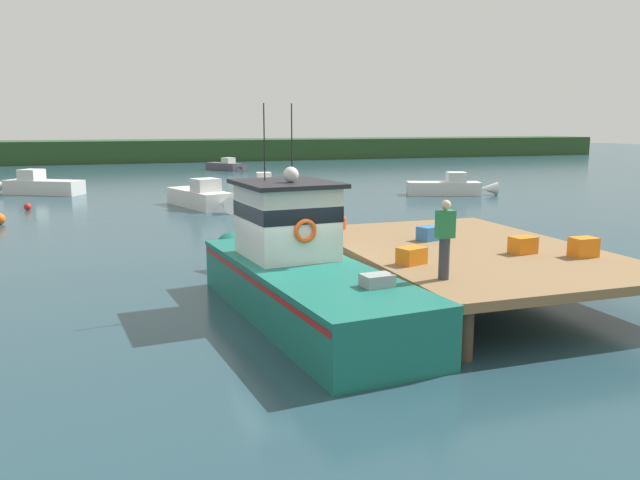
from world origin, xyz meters
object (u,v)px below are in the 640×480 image
moored_boat_far_left (203,197)px  mooring_buoy_outer (28,207)px  crate_single_by_cleat (412,256)px  deckhand_by_the_boat (445,238)px  main_fishing_boat (297,270)px  bait_bucket (341,223)px  crate_stack_near_edge (429,233)px  moored_boat_mid_harbor (264,184)px  crate_single_far (584,247)px  moored_boat_off_the_point (450,187)px  moored_boat_far_right (38,186)px  moored_boat_outer_mooring (226,166)px  crate_stack_mid_dock (523,245)px

moored_boat_far_left → mooring_buoy_outer: (-8.52, 1.90, -0.35)m
crate_single_by_cleat → mooring_buoy_outer: size_ratio=1.69×
deckhand_by_the_boat → moored_boat_far_left: (-1.58, 21.97, -1.53)m
main_fishing_boat → bait_bucket: main_fishing_boat is taller
crate_stack_near_edge → moored_boat_mid_harbor: crate_stack_near_edge is taller
deckhand_by_the_boat → mooring_buoy_outer: (-10.10, 23.87, -1.88)m
crate_single_far → deckhand_by_the_boat: bearing=-168.2°
crate_stack_near_edge → moored_boat_mid_harbor: 25.18m
crate_single_by_cleat → moored_boat_mid_harbor: bearing=82.8°
crate_single_far → crate_stack_near_edge: bearing=127.9°
deckhand_by_the_boat → moored_boat_off_the_point: 26.79m
deckhand_by_the_boat → moored_boat_far_right: size_ratio=0.29×
crate_single_far → crate_single_by_cleat: bearing=171.9°
moored_boat_off_the_point → moored_boat_far_right: bearing=160.0°
deckhand_by_the_boat → moored_boat_far_left: 22.08m
moored_boat_off_the_point → moored_boat_outer_mooring: moored_boat_off_the_point is taller
crate_stack_near_edge → moored_boat_outer_mooring: 43.80m
crate_single_far → mooring_buoy_outer: (-14.38, 22.97, -1.25)m
crate_stack_mid_dock → crate_single_by_cleat: crate_stack_mid_dock is taller
moored_boat_mid_harbor → bait_bucket: bearing=-98.2°
bait_bucket → mooring_buoy_outer: bearing=120.9°
mooring_buoy_outer → deckhand_by_the_boat: bearing=-67.1°
bait_bucket → moored_boat_far_left: size_ratio=0.06×
crate_stack_near_edge → deckhand_by_the_boat: 4.48m
crate_stack_mid_dock → moored_boat_outer_mooring: crate_stack_mid_dock is taller
crate_single_by_cleat → crate_stack_near_edge: bearing=54.2°
moored_boat_outer_mooring → moored_boat_far_left: bearing=-103.3°
moored_boat_off_the_point → moored_boat_mid_harbor: 11.81m
main_fishing_boat → moored_boat_outer_mooring: bearing=81.3°
crate_stack_mid_dock → crate_single_far: crate_single_far is taller
moored_boat_mid_harbor → moored_boat_far_left: moored_boat_far_left is taller
deckhand_by_the_boat → moored_boat_outer_mooring: size_ratio=0.37×
crate_single_far → bait_bucket: bearing=125.4°
crate_stack_near_edge → moored_boat_outer_mooring: (2.67, 43.71, -0.98)m
main_fishing_boat → crate_stack_mid_dock: bearing=-8.6°
crate_single_by_cleat → crate_single_far: (4.25, -0.61, 0.04)m
crate_stack_mid_dock → moored_boat_off_the_point: size_ratio=0.11×
moored_boat_outer_mooring → crate_stack_near_edge: bearing=-93.5°
moored_boat_far_right → bait_bucket: bearing=-67.4°
crate_stack_near_edge → bait_bucket: (-1.61, 2.56, -0.02)m
crate_stack_mid_dock → moored_boat_far_right: size_ratio=0.11×
moored_boat_off_the_point → moored_boat_outer_mooring: bearing=110.2°
main_fishing_boat → mooring_buoy_outer: bearing=109.9°
main_fishing_boat → moored_boat_mid_harbor: size_ratio=2.14×
crate_stack_mid_dock → bait_bucket: 5.68m
crate_stack_near_edge → moored_boat_off_the_point: crate_stack_near_edge is taller
crate_single_by_cleat → mooring_buoy_outer: bearing=114.4°
main_fishing_boat → crate_stack_mid_dock: main_fishing_boat is taller
crate_single_far → moored_boat_far_left: crate_single_far is taller
main_fishing_boat → bait_bucket: 4.82m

